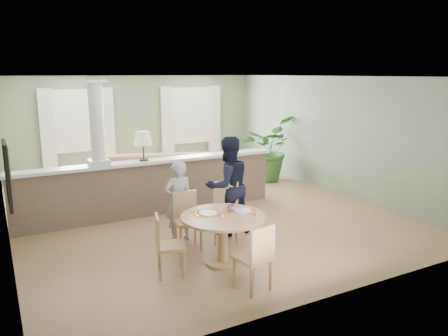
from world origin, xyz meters
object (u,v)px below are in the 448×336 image
houseplant (266,148)px  man_person (228,186)px  dining_table (223,225)px  chair_far_boy (187,217)px  chair_side (166,243)px  child_person (178,201)px  chair_near (256,255)px  sofa (159,177)px  chair_far_man (226,209)px

houseplant → man_person: bearing=-132.6°
dining_table → chair_far_boy: 0.88m
chair_side → child_person: child_person is taller
houseplant → man_person: (-2.78, -3.02, 0.03)m
dining_table → chair_near: chair_near is taller
chair_near → dining_table: bearing=-102.1°
houseplant → chair_side: houseplant is taller
sofa → chair_far_man: size_ratio=3.20×
chair_far_boy → child_person: 0.36m
sofa → chair_far_man: 3.09m
chair_far_boy → chair_near: 1.81m
houseplant → chair_far_boy: houseplant is taller
chair_far_man → child_person: 0.81m
chair_far_boy → man_person: man_person is taller
chair_near → child_person: (-0.20, 2.11, 0.18)m
dining_table → man_person: man_person is taller
chair_near → sofa: bearing=-105.8°
sofa → chair_side: bearing=-89.7°
chair_far_boy → man_person: 0.97m
child_person → chair_side: bearing=59.3°
dining_table → chair_far_man: size_ratio=1.26×
houseplant → chair_far_man: size_ratio=1.70×
sofa → man_person: (0.24, -2.82, 0.40)m
child_person → man_person: 0.91m
sofa → chair_side: 4.07m
sofa → chair_near: 4.87m
chair_far_man → chair_near: bearing=-80.0°
sofa → houseplant: size_ratio=1.88×
houseplant → child_person: (-3.67, -2.94, -0.15)m
sofa → chair_near: bearing=-76.3°
chair_far_man → chair_side: bearing=-124.3°
chair_far_boy → man_person: bearing=22.6°
man_person → chair_side: bearing=31.6°
child_person → man_person: size_ratio=0.79×
chair_far_boy → chair_far_man: bearing=5.0°
dining_table → chair_side: (-0.88, 0.04, -0.12)m
dining_table → chair_near: size_ratio=1.36×
dining_table → chair_far_boy: size_ratio=1.36×
chair_side → child_person: 1.31m
sofa → chair_far_man: bearing=-69.8°
houseplant → chair_far_man: 4.42m
houseplant → chair_far_man: bearing=-132.0°
sofa → dining_table: size_ratio=2.54×
child_person → chair_far_boy: bearing=92.8°
chair_far_boy → child_person: (-0.02, 0.31, 0.18)m
chair_far_man → man_person: size_ratio=0.57×
man_person → chair_near: bearing=68.9°
dining_table → chair_near: (-0.03, -0.95, -0.09)m
chair_far_man → chair_side: chair_far_man is taller
chair_far_man → chair_side: 1.57m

